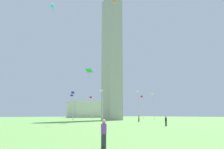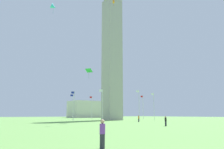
{
  "view_description": "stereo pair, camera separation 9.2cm",
  "coord_description": "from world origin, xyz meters",
  "views": [
    {
      "loc": [
        44.05,
        65.11,
        1.88
      ],
      "look_at": [
        0.0,
        0.0,
        15.68
      ],
      "focal_mm": 36.65,
      "sensor_mm": 36.0,
      "label": 1
    },
    {
      "loc": [
        43.98,
        65.16,
        1.88
      ],
      "look_at": [
        0.0,
        0.0,
        15.68
      ],
      "focal_mm": 36.65,
      "sensor_mm": 36.0,
      "label": 2
    }
  ],
  "objects": [
    {
      "name": "person_orange_shirt",
      "position": [
        4.47,
        18.99,
        0.84
      ],
      "size": [
        0.32,
        0.32,
        1.69
      ],
      "rotation": [
        0.0,
        0.0,
        -1.43
      ],
      "color": "#2D2D38",
      "rests_on": "ground"
    },
    {
      "name": "flagpole_nw",
      "position": [
        10.01,
        -9.96,
        4.92
      ],
      "size": [
        1.12,
        0.14,
        9.04
      ],
      "color": "silver",
      "rests_on": "ground"
    },
    {
      "name": "flagpole_s",
      "position": [
        -14.03,
        0.0,
        4.92
      ],
      "size": [
        1.12,
        0.14,
        9.04
      ],
      "color": "silver",
      "rests_on": "ground"
    },
    {
      "name": "distant_building",
      "position": [
        -24.84,
        -63.69,
        5.06
      ],
      "size": [
        22.66,
        14.79,
        10.13
      ],
      "color": "beige",
      "rests_on": "ground"
    },
    {
      "name": "person_black_shirt",
      "position": [
        15.02,
        38.16,
        0.81
      ],
      "size": [
        0.32,
        0.32,
        1.63
      ],
      "rotation": [
        0.0,
        0.0,
        -1.7
      ],
      "color": "#2D2D38",
      "rests_on": "ground"
    },
    {
      "name": "ground_plane",
      "position": [
        0.0,
        0.0,
        0.0
      ],
      "size": [
        260.0,
        260.0,
        0.0
      ],
      "primitive_type": "plane",
      "color": "#609347"
    },
    {
      "name": "kite_green_diamond",
      "position": [
        17.49,
        15.6,
        12.66
      ],
      "size": [
        2.01,
        2.05,
        2.52
      ],
      "color": "green"
    },
    {
      "name": "kite_cyan_delta",
      "position": [
        25.25,
        9.56,
        30.07
      ],
      "size": [
        1.91,
        1.69,
        2.82
      ],
      "color": "#33C6D1"
    },
    {
      "name": "person_purple_shirt",
      "position": [
        37.01,
        53.87,
        0.8
      ],
      "size": [
        0.32,
        0.32,
        1.61
      ],
      "rotation": [
        0.0,
        0.0,
        -1.79
      ],
      "color": "#2D2D38",
      "rests_on": "ground"
    },
    {
      "name": "flagpole_n",
      "position": [
        14.14,
        0.0,
        4.92
      ],
      "size": [
        1.12,
        0.14,
        9.04
      ],
      "color": "silver",
      "rests_on": "ground"
    },
    {
      "name": "flagpole_se",
      "position": [
        -9.91,
        9.96,
        4.92
      ],
      "size": [
        1.12,
        0.14,
        9.04
      ],
      "color": "silver",
      "rests_on": "ground"
    },
    {
      "name": "flagpole_w",
      "position": [
        0.05,
        -14.09,
        4.92
      ],
      "size": [
        1.12,
        0.14,
        9.04
      ],
      "color": "silver",
      "rests_on": "ground"
    },
    {
      "name": "flagpole_sw",
      "position": [
        -9.91,
        -9.96,
        4.92
      ],
      "size": [
        1.12,
        0.14,
        9.04
      ],
      "color": "silver",
      "rests_on": "ground"
    },
    {
      "name": "flagpole_ne",
      "position": [
        10.01,
        9.96,
        4.92
      ],
      "size": [
        1.12,
        0.14,
        9.04
      ],
      "color": "silver",
      "rests_on": "ground"
    },
    {
      "name": "flagpole_e",
      "position": [
        0.05,
        14.09,
        4.92
      ],
      "size": [
        1.12,
        0.14,
        9.04
      ],
      "color": "silver",
      "rests_on": "ground"
    },
    {
      "name": "kite_orange_box",
      "position": [
        12.1,
        18.65,
        31.49
      ],
      "size": [
        0.81,
        0.9,
        1.83
      ],
      "color": "orange"
    },
    {
      "name": "obelisk_monument",
      "position": [
        0.0,
        0.0,
        24.58
      ],
      "size": [
        5.41,
        5.41,
        49.16
      ],
      "color": "#A8A399",
      "rests_on": "ground"
    }
  ]
}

